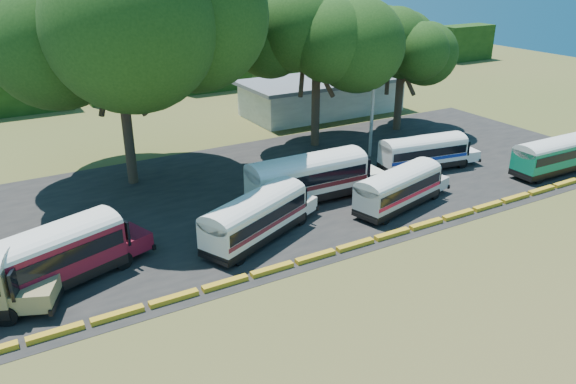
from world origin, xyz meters
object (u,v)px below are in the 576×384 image
bus_red (44,257)px  bus_white_red (400,186)px  bus_teal (555,154)px  bus_cream_west (257,215)px  tree_west (115,18)px

bus_red → bus_white_red: 23.91m
bus_red → bus_white_red: bus_red is taller
bus_red → bus_teal: bus_red is taller
bus_cream_west → tree_west: (-4.10, 14.16, 11.05)m
bus_white_red → bus_teal: size_ratio=1.00×
bus_cream_west → bus_red: bearing=152.7°
bus_white_red → tree_west: (-15.37, 14.79, 11.16)m
tree_west → bus_white_red: bearing=-43.9°
bus_cream_west → tree_west: bearing=81.3°
bus_white_red → bus_teal: bus_teal is taller
bus_cream_west → bus_teal: (27.26, -1.70, -0.05)m
bus_red → tree_west: size_ratio=0.60×
bus_red → bus_teal: 39.93m
bus_cream_west → bus_white_red: size_ratio=1.04×
bus_cream_west → bus_white_red: 11.29m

